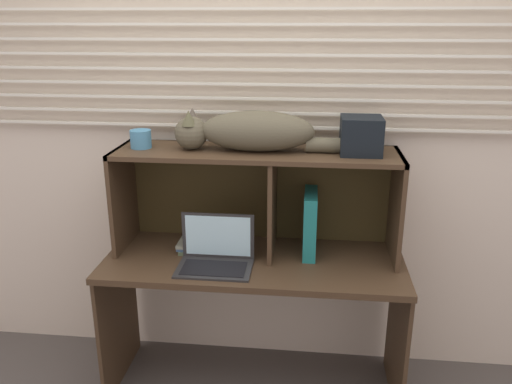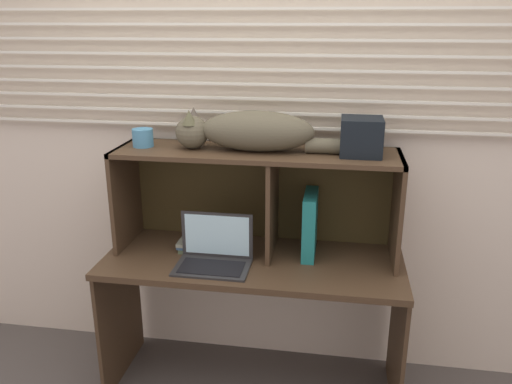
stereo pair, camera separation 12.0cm
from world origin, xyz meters
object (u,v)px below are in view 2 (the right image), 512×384
object	(u,v)px
cat	(250,132)
storage_box	(361,137)
binder_upright	(310,224)
laptop	(214,254)
book_stack	(201,242)
small_basket	(143,138)

from	to	relation	value
cat	storage_box	size ratio (longest dim) A/B	4.72
binder_upright	storage_box	world-z (taller)	storage_box
cat	storage_box	world-z (taller)	cat
laptop	binder_upright	xyz separation A→B (m)	(0.42, 0.18, 0.10)
book_stack	storage_box	xyz separation A→B (m)	(0.75, -0.00, 0.56)
binder_upright	book_stack	world-z (taller)	binder_upright
small_basket	binder_upright	bearing A→B (deg)	0.00
book_stack	small_basket	distance (m)	0.58
laptop	storage_box	distance (m)	0.84
cat	small_basket	size ratio (longest dim) A/B	8.81
binder_upright	storage_box	distance (m)	0.48
storage_box	small_basket	bearing A→B (deg)	180.00
cat	book_stack	world-z (taller)	cat
binder_upright	book_stack	bearing A→B (deg)	179.74
small_basket	storage_box	bearing A→B (deg)	0.00
book_stack	laptop	bearing A→B (deg)	-58.60
cat	small_basket	xyz separation A→B (m)	(-0.51, 0.00, -0.05)
storage_box	binder_upright	bearing A→B (deg)	180.00
binder_upright	cat	bearing A→B (deg)	-180.00
small_basket	book_stack	bearing A→B (deg)	0.53
cat	small_basket	distance (m)	0.51
laptop	small_basket	distance (m)	0.64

